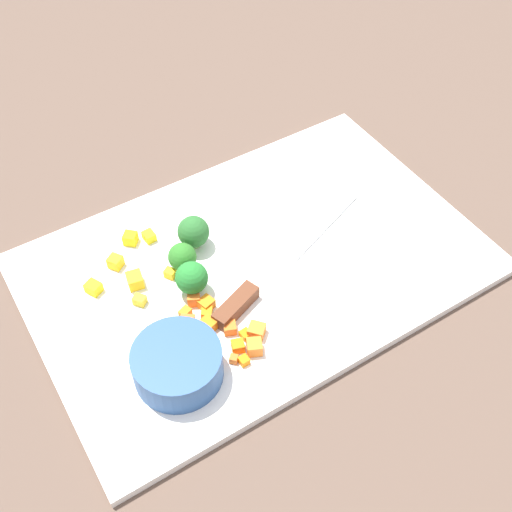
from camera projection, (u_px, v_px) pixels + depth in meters
The scene contains 27 objects.
ground_plane at pixel (256, 267), 0.81m from camera, with size 4.00×4.00×0.00m, color brown.
cutting_board at pixel (256, 264), 0.81m from camera, with size 0.55×0.36×0.01m, color white.
prep_bowl at pixel (177, 364), 0.68m from camera, with size 0.10×0.10×0.04m, color #2C5189.
chef_knife at pixel (266, 276), 0.78m from camera, with size 0.27×0.12×0.02m.
carrot_dice_0 at pixel (234, 359), 0.71m from camera, with size 0.01×0.01×0.01m, color orange.
carrot_dice_1 at pixel (230, 328), 0.73m from camera, with size 0.01×0.01×0.01m, color orange.
carrot_dice_2 at pixel (194, 298), 0.76m from camera, with size 0.02×0.01×0.02m, color orange.
carrot_dice_3 at pixel (187, 323), 0.74m from camera, with size 0.02×0.02×0.01m, color orange.
carrot_dice_4 at pixel (245, 334), 0.73m from camera, with size 0.01×0.01×0.01m, color orange.
carrot_dice_5 at pixel (254, 347), 0.71m from camera, with size 0.02×0.02×0.02m, color orange.
carrot_dice_6 at pixel (206, 304), 0.75m from camera, with size 0.02×0.02×0.01m, color orange.
carrot_dice_7 at pixel (238, 346), 0.72m from camera, with size 0.01×0.01×0.01m, color orange.
carrot_dice_8 at pixel (257, 331), 0.73m from camera, with size 0.02×0.02×0.01m, color orange.
carrot_dice_9 at pixel (208, 325), 0.73m from camera, with size 0.02×0.02×0.01m, color orange.
carrot_dice_10 at pixel (185, 313), 0.75m from camera, with size 0.01×0.01×0.01m, color orange.
carrot_dice_11 at pixel (244, 361), 0.71m from camera, with size 0.01×0.01×0.01m, color orange.
carrot_dice_12 at pixel (207, 312), 0.75m from camera, with size 0.01×0.01×0.01m, color orange.
pepper_dice_0 at pixel (135, 280), 0.77m from camera, with size 0.02×0.02×0.02m, color yellow.
pepper_dice_1 at pixel (94, 288), 0.77m from camera, with size 0.02×0.02×0.01m, color yellow.
pepper_dice_2 at pixel (130, 238), 0.82m from camera, with size 0.02×0.02×0.02m, color yellow.
pepper_dice_3 at pixel (115, 262), 0.79m from camera, with size 0.02×0.02×0.02m, color yellow.
pepper_dice_4 at pixel (170, 273), 0.78m from camera, with size 0.01×0.01×0.01m, color yellow.
pepper_dice_5 at pixel (140, 300), 0.76m from camera, with size 0.01×0.01×0.01m, color yellow.
pepper_dice_6 at pixel (149, 236), 0.82m from camera, with size 0.01×0.02×0.01m, color yellow.
broccoli_floret_0 at pixel (182, 257), 0.78m from camera, with size 0.04×0.04×0.04m.
broccoli_floret_1 at pixel (193, 232), 0.80m from camera, with size 0.04×0.04×0.05m.
broccoli_floret_2 at pixel (194, 281), 0.75m from camera, with size 0.04×0.04×0.05m.
Camera 1 is at (-0.27, -0.44, 0.63)m, focal length 45.00 mm.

